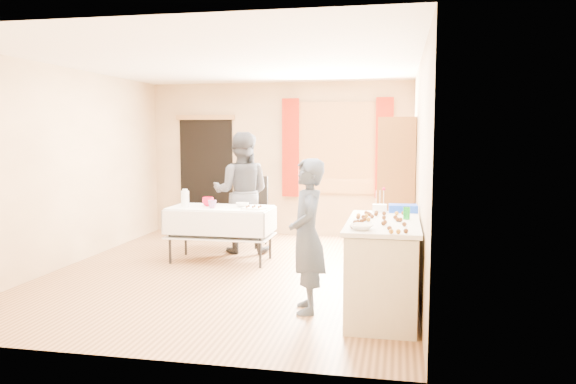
% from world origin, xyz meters
% --- Properties ---
extents(floor, '(4.50, 5.50, 0.02)m').
position_xyz_m(floor, '(0.00, 0.00, -0.01)').
color(floor, '#9E7047').
rests_on(floor, ground).
extents(ceiling, '(4.50, 5.50, 0.02)m').
position_xyz_m(ceiling, '(0.00, 0.00, 2.61)').
color(ceiling, white).
rests_on(ceiling, floor).
extents(wall_back, '(4.50, 0.02, 2.60)m').
position_xyz_m(wall_back, '(0.00, 2.76, 1.30)').
color(wall_back, tan).
rests_on(wall_back, floor).
extents(wall_front, '(4.50, 0.02, 2.60)m').
position_xyz_m(wall_front, '(0.00, -2.76, 1.30)').
color(wall_front, tan).
rests_on(wall_front, floor).
extents(wall_left, '(0.02, 5.50, 2.60)m').
position_xyz_m(wall_left, '(-2.26, 0.00, 1.30)').
color(wall_left, tan).
rests_on(wall_left, floor).
extents(wall_right, '(0.02, 5.50, 2.60)m').
position_xyz_m(wall_right, '(2.26, 0.00, 1.30)').
color(wall_right, tan).
rests_on(wall_right, floor).
extents(window_frame, '(1.32, 0.06, 1.52)m').
position_xyz_m(window_frame, '(1.00, 2.72, 1.50)').
color(window_frame, olive).
rests_on(window_frame, wall_back).
extents(window_pane, '(1.20, 0.02, 1.40)m').
position_xyz_m(window_pane, '(1.00, 2.71, 1.50)').
color(window_pane, white).
rests_on(window_pane, wall_back).
extents(curtain_left, '(0.28, 0.06, 1.65)m').
position_xyz_m(curtain_left, '(0.22, 2.67, 1.50)').
color(curtain_left, maroon).
rests_on(curtain_left, wall_back).
extents(curtain_right, '(0.28, 0.06, 1.65)m').
position_xyz_m(curtain_right, '(1.78, 2.67, 1.50)').
color(curtain_right, maroon).
rests_on(curtain_right, wall_back).
extents(doorway, '(0.95, 0.04, 2.00)m').
position_xyz_m(doorway, '(-1.30, 2.73, 1.00)').
color(doorway, black).
rests_on(doorway, floor).
extents(door_lintel, '(1.05, 0.06, 0.08)m').
position_xyz_m(door_lintel, '(-1.30, 2.70, 2.02)').
color(door_lintel, olive).
rests_on(door_lintel, wall_back).
extents(cabinet, '(0.50, 0.60, 1.96)m').
position_xyz_m(cabinet, '(1.99, 1.19, 0.98)').
color(cabinet, brown).
rests_on(cabinet, floor).
extents(counter, '(0.68, 1.44, 0.91)m').
position_xyz_m(counter, '(1.89, -1.27, 0.45)').
color(counter, beige).
rests_on(counter, floor).
extents(party_table, '(1.41, 0.73, 0.75)m').
position_xyz_m(party_table, '(-0.34, 0.58, 0.45)').
color(party_table, black).
rests_on(party_table, floor).
extents(chair, '(0.52, 0.52, 1.08)m').
position_xyz_m(chair, '(-0.23, 1.70, 0.32)').
color(chair, black).
rests_on(chair, floor).
extents(girl, '(0.71, 0.60, 1.51)m').
position_xyz_m(girl, '(1.16, -1.34, 0.75)').
color(girl, '#2D374A').
rests_on(girl, floor).
extents(woman, '(1.01, 0.87, 1.77)m').
position_xyz_m(woman, '(-0.23, 1.22, 0.88)').
color(woman, black).
rests_on(woman, floor).
extents(soda_can, '(0.08, 0.08, 0.12)m').
position_xyz_m(soda_can, '(2.11, -1.11, 0.97)').
color(soda_can, '#128925').
rests_on(soda_can, counter).
extents(mixing_bowl, '(0.34, 0.34, 0.05)m').
position_xyz_m(mixing_bowl, '(1.72, -1.79, 0.93)').
color(mixing_bowl, white).
rests_on(mixing_bowl, counter).
extents(foam_block, '(0.15, 0.10, 0.08)m').
position_xyz_m(foam_block, '(1.83, -0.63, 0.95)').
color(foam_block, white).
rests_on(foam_block, counter).
extents(blue_basket, '(0.31, 0.21, 0.08)m').
position_xyz_m(blue_basket, '(2.08, -0.61, 0.95)').
color(blue_basket, blue).
rests_on(blue_basket, counter).
extents(pitcher, '(0.13, 0.13, 0.22)m').
position_xyz_m(pitcher, '(-0.81, 0.47, 0.86)').
color(pitcher, silver).
rests_on(pitcher, party_table).
extents(cup_red, '(0.19, 0.19, 0.12)m').
position_xyz_m(cup_red, '(-0.54, 0.63, 0.81)').
color(cup_red, '#C00224').
rests_on(cup_red, party_table).
extents(cup_rainbow, '(0.18, 0.18, 0.11)m').
position_xyz_m(cup_rainbow, '(-0.41, 0.44, 0.80)').
color(cup_rainbow, red).
rests_on(cup_rainbow, party_table).
extents(small_bowl, '(0.22, 0.22, 0.05)m').
position_xyz_m(small_bowl, '(-0.05, 0.65, 0.78)').
color(small_bowl, white).
rests_on(small_bowl, party_table).
extents(pastry_tray, '(0.33, 0.27, 0.02)m').
position_xyz_m(pastry_tray, '(0.16, 0.45, 0.76)').
color(pastry_tray, white).
rests_on(pastry_tray, party_table).
extents(bottle, '(0.11, 0.11, 0.16)m').
position_xyz_m(bottle, '(-0.92, 0.75, 0.83)').
color(bottle, white).
rests_on(bottle, party_table).
extents(cake_balls, '(0.50, 1.17, 0.04)m').
position_xyz_m(cake_balls, '(1.83, -1.31, 0.93)').
color(cake_balls, '#3F2314').
rests_on(cake_balls, counter).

